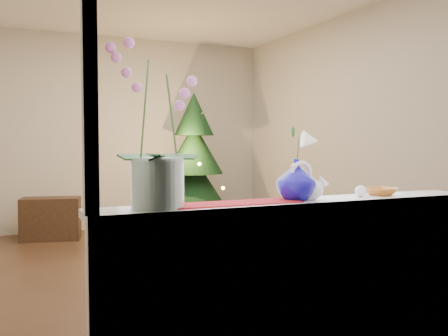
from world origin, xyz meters
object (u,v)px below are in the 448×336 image
Objects in this scene: swan at (309,181)px; paperweight at (361,191)px; blue_vase at (296,176)px; orchid_pot at (157,124)px; side_table at (51,219)px; amber_dish at (380,192)px; xmas_tree at (194,162)px.

swan reaches higher than paperweight.
swan is 0.92× the size of blue_vase.
orchid_pot is 1.09× the size of side_table.
amber_dish is at bearing -58.38° from side_table.
orchid_pot is 3.11× the size of blue_vase.
paperweight is (1.16, -0.02, -0.35)m from orchid_pot.
paperweight reaches higher than side_table.
amber_dish is at bearing 0.23° from orchid_pot.
amber_dish is 4.12m from xmas_tree.
paperweight is 4.57m from side_table.
amber_dish is at bearing -16.47° from swan.
orchid_pot is 4.47m from xmas_tree.
swan is 4.50m from side_table.
amber_dish is (0.57, 0.00, -0.10)m from blue_vase.
side_table is at bearing 106.17° from paperweight.
blue_vase is 0.42m from paperweight.
side_table is at bearing 91.37° from orchid_pot.
swan is at bearing -1.39° from orchid_pot.
swan is 1.49× the size of amber_dish.
orchid_pot is 3.37× the size of swan.
orchid_pot is 0.80m from blue_vase.
blue_vase is at bearing -65.39° from side_table.
paperweight is at bearing -19.44° from swan.
amber_dish is (1.32, 0.01, -0.37)m from orchid_pot.
blue_vase is at bearing 0.29° from orchid_pot.
xmas_tree is 1.97m from side_table.
paperweight is 0.16m from amber_dish.
blue_vase is 4.47m from side_table.
paperweight is 0.42× the size of amber_dish.
side_table is at bearing 173.39° from xmas_tree.
amber_dish is (0.16, 0.03, -0.01)m from paperweight.
swan reaches higher than amber_dish.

